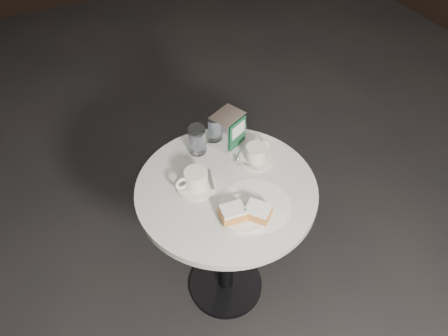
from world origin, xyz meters
The scene contains 9 objects.
ground centered at (0.00, 0.00, 0.00)m, with size 7.00×7.00×0.00m, color black.
cafe_table centered at (0.00, 0.00, 0.55)m, with size 0.70×0.70×0.74m.
sugar_spill centered at (0.06, -0.13, 0.75)m, with size 0.26×0.26×0.00m, color white.
beignet_plate centered at (0.00, -0.16, 0.77)m, with size 0.24×0.24×0.06m.
coffee_cup_left centered at (-0.10, 0.05, 0.78)m, with size 0.16×0.15×0.08m.
coffee_cup_right centered at (0.17, 0.08, 0.78)m, with size 0.18×0.18×0.07m.
water_glass_left centered at (-0.02, 0.23, 0.80)m, with size 0.10×0.10×0.12m.
water_glass_right centered at (0.11, 0.26, 0.80)m, with size 0.08×0.08×0.11m.
napkin_dispenser centered at (0.12, 0.22, 0.82)m, with size 0.16×0.14×0.15m.
Camera 1 is at (-0.50, -1.00, 1.99)m, focal length 35.00 mm.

